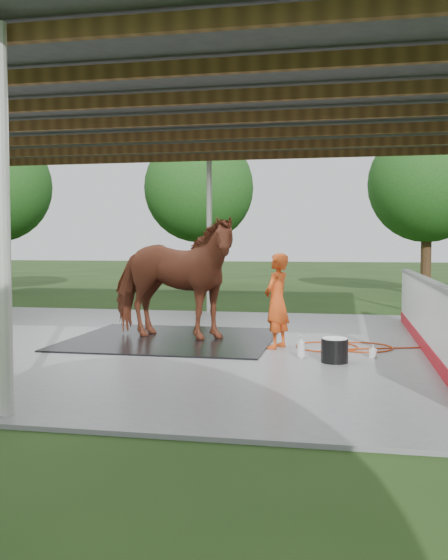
% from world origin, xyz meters
% --- Properties ---
extents(ground, '(100.00, 100.00, 0.00)m').
position_xyz_m(ground, '(0.00, 0.00, 0.00)').
color(ground, '#1E3814').
extents(concrete_slab, '(12.00, 10.00, 0.05)m').
position_xyz_m(concrete_slab, '(0.00, 0.00, 0.03)').
color(concrete_slab, slate).
rests_on(concrete_slab, ground).
extents(pavilion_structure, '(12.60, 10.60, 4.05)m').
position_xyz_m(pavilion_structure, '(0.00, -0.00, 3.97)').
color(pavilion_structure, beige).
rests_on(pavilion_structure, ground).
extents(dasher_board, '(0.16, 8.00, 1.15)m').
position_xyz_m(dasher_board, '(4.60, 0.00, 0.59)').
color(dasher_board, '#AE0E19').
rests_on(dasher_board, concrete_slab).
extents(tree_belt, '(28.00, 28.00, 5.80)m').
position_xyz_m(tree_belt, '(0.30, 0.90, 3.79)').
color(tree_belt, '#382314').
rests_on(tree_belt, ground).
extents(rubber_mat, '(3.55, 3.33, 0.03)m').
position_xyz_m(rubber_mat, '(0.28, 0.33, 0.06)').
color(rubber_mat, black).
rests_on(rubber_mat, concrete_slab).
extents(horse, '(2.70, 1.58, 2.15)m').
position_xyz_m(horse, '(0.28, 0.33, 1.15)').
color(horse, brown).
rests_on(horse, rubber_mat).
extents(handler, '(0.55, 0.66, 1.56)m').
position_xyz_m(handler, '(2.21, -0.20, 0.83)').
color(handler, '#C84415').
rests_on(handler, concrete_slab).
extents(wash_bucket, '(0.39, 0.39, 0.36)m').
position_xyz_m(wash_bucket, '(3.17, -1.27, 0.23)').
color(wash_bucket, black).
rests_on(wash_bucket, concrete_slab).
extents(soap_bottle_a, '(0.16, 0.16, 0.34)m').
position_xyz_m(soap_bottle_a, '(2.67, -1.01, 0.22)').
color(soap_bottle_a, silver).
rests_on(soap_bottle_a, concrete_slab).
extents(soap_bottle_b, '(0.11, 0.11, 0.20)m').
position_xyz_m(soap_bottle_b, '(3.73, -0.78, 0.15)').
color(soap_bottle_b, '#338CD8').
rests_on(soap_bottle_b, concrete_slab).
extents(hose_coil, '(2.02, 1.09, 0.02)m').
position_xyz_m(hose_coil, '(3.31, 0.07, 0.06)').
color(hose_coil, '#A3320B').
rests_on(hose_coil, concrete_slab).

